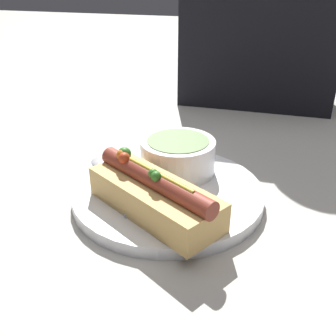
# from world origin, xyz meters

# --- Properties ---
(ground_plane) EXTENTS (4.00, 4.00, 0.00)m
(ground_plane) POSITION_xyz_m (0.00, 0.00, 0.00)
(ground_plane) COLOR #BCB7AD
(dinner_plate) EXTENTS (0.26, 0.26, 0.02)m
(dinner_plate) POSITION_xyz_m (0.00, 0.00, 0.01)
(dinner_plate) COLOR white
(dinner_plate) RESTS_ON ground_plane
(hot_dog) EXTENTS (0.19, 0.15, 0.06)m
(hot_dog) POSITION_xyz_m (-0.00, -0.06, 0.04)
(hot_dog) COLOR #DBAD60
(hot_dog) RESTS_ON dinner_plate
(soup_bowl) EXTENTS (0.11, 0.11, 0.05)m
(soup_bowl) POSITION_xyz_m (-0.00, 0.05, 0.04)
(soup_bowl) COLOR white
(soup_bowl) RESTS_ON dinner_plate
(spoon) EXTENTS (0.11, 0.14, 0.01)m
(spoon) POSITION_xyz_m (-0.10, 0.02, 0.02)
(spoon) COLOR #B7B7BC
(spoon) RESTS_ON dinner_plate
(seated_diner) EXTENTS (0.33, 0.15, 0.44)m
(seated_diner) POSITION_xyz_m (0.08, 0.46, 0.19)
(seated_diner) COLOR black
(seated_diner) RESTS_ON ground_plane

